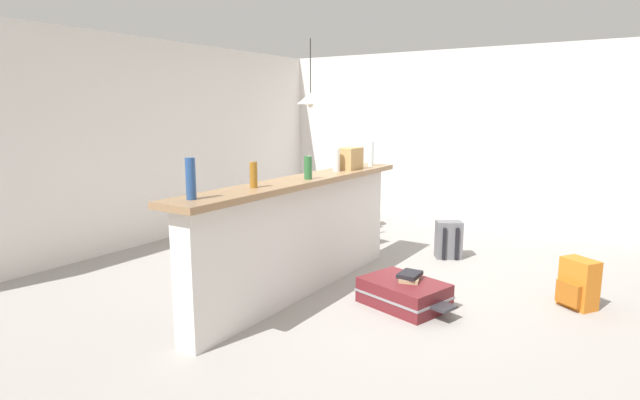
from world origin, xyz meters
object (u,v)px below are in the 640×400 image
object	(u,v)px
backpack_grey	(448,240)
bottle_white	(336,160)
bottle_green	(308,168)
suitcase_flat_maroon	(404,293)
grocery_bag	(350,158)
backpack_orange	(578,284)
dining_table	(311,188)
pendant_lamp	(311,98)
bottle_clear	(371,154)
book_stack	(410,276)
dining_chair_near_partition	(346,204)
bottle_blue	(191,179)
bottle_amber	(254,175)

from	to	relation	value
backpack_grey	bottle_white	bearing A→B (deg)	146.62
bottle_green	suitcase_flat_maroon	world-z (taller)	bottle_green
bottle_white	backpack_grey	size ratio (longest dim) A/B	0.53
grocery_bag	backpack_orange	size ratio (longest dim) A/B	0.62
dining_table	backpack_orange	distance (m)	3.34
pendant_lamp	backpack_orange	bearing A→B (deg)	-102.68
dining_table	pendant_lamp	world-z (taller)	pendant_lamp
bottle_clear	book_stack	bearing A→B (deg)	-137.43
dining_chair_near_partition	suitcase_flat_maroon	xyz separation A→B (m)	(-1.45, -1.41, -0.41)
grocery_bag	suitcase_flat_maroon	bearing A→B (deg)	-125.12
bottle_blue	suitcase_flat_maroon	bearing A→B (deg)	-32.68
bottle_amber	backpack_orange	bearing A→B (deg)	-53.53
bottle_blue	dining_chair_near_partition	size ratio (longest dim) A/B	0.31
dining_table	book_stack	bearing A→B (deg)	-126.50
bottle_green	backpack_orange	bearing A→B (deg)	-65.05
dining_chair_near_partition	pendant_lamp	size ratio (longest dim) A/B	1.12
suitcase_flat_maroon	bottle_blue	bearing A→B (deg)	147.32
bottle_amber	book_stack	world-z (taller)	bottle_amber
dining_chair_near_partition	suitcase_flat_maroon	distance (m)	2.06
bottle_white	dining_chair_near_partition	xyz separation A→B (m)	(1.02, 0.47, -0.65)
dining_chair_near_partition	bottle_clear	bearing A→B (deg)	-128.36
bottle_blue	book_stack	world-z (taller)	bottle_blue
bottle_clear	backpack_grey	size ratio (longest dim) A/B	0.64
pendant_lamp	suitcase_flat_maroon	distance (m)	2.97
bottle_amber	grocery_bag	distance (m)	1.47
bottle_green	bottle_clear	size ratio (longest dim) A/B	0.76
grocery_bag	book_stack	bearing A→B (deg)	-122.31
bottle_blue	backpack_grey	xyz separation A→B (m)	(3.07, -0.78, -0.99)
pendant_lamp	book_stack	xyz separation A→B (m)	(-1.44, -1.98, -1.53)
dining_table	dining_chair_near_partition	xyz separation A→B (m)	(-0.08, -0.57, -0.13)
grocery_bag	suitcase_flat_maroon	world-z (taller)	grocery_bag
suitcase_flat_maroon	book_stack	xyz separation A→B (m)	(0.05, -0.03, 0.14)
bottle_amber	dining_chair_near_partition	size ratio (longest dim) A/B	0.22
dining_table	backpack_orange	size ratio (longest dim) A/B	2.62
dining_table	dining_chair_near_partition	bearing A→B (deg)	-98.43
grocery_bag	bottle_clear	bearing A→B (deg)	-8.08
bottle_white	backpack_grey	world-z (taller)	bottle_white
pendant_lamp	dining_chair_near_partition	bearing A→B (deg)	-94.01
bottle_clear	dining_table	size ratio (longest dim) A/B	0.24
bottle_amber	dining_table	distance (m)	2.64
bottle_blue	bottle_amber	bearing A→B (deg)	-1.36
bottle_clear	dining_chair_near_partition	bearing A→B (deg)	51.64
pendant_lamp	backpack_grey	world-z (taller)	pendant_lamp
backpack_orange	book_stack	size ratio (longest dim) A/B	1.64
bottle_blue	dining_table	world-z (taller)	bottle_blue
bottle_blue	dining_chair_near_partition	distance (m)	3.03
bottle_blue	backpack_orange	distance (m)	3.28
backpack_grey	book_stack	bearing A→B (deg)	-172.90
bottle_blue	dining_table	size ratio (longest dim) A/B	0.26
bottle_amber	bottle_white	size ratio (longest dim) A/B	0.91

